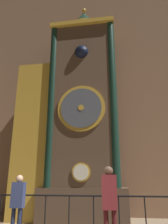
% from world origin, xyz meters
% --- Properties ---
extents(cathedral_back_wall, '(24.00, 0.32, 13.87)m').
position_xyz_m(cathedral_back_wall, '(-0.09, 5.76, 6.92)').
color(cathedral_back_wall, '#846047').
rests_on(cathedral_back_wall, ground_plane).
extents(clock_tower, '(4.60, 1.76, 9.83)m').
position_xyz_m(clock_tower, '(-0.22, 4.29, 4.11)').
color(clock_tower, brown).
rests_on(clock_tower, ground_plane).
extents(railing_fence, '(5.24, 0.05, 1.07)m').
position_xyz_m(railing_fence, '(0.51, 2.38, 0.60)').
color(railing_fence, black).
rests_on(railing_fence, ground_plane).
extents(visitor_near, '(0.35, 0.23, 1.64)m').
position_xyz_m(visitor_near, '(-1.10, 1.46, 0.98)').
color(visitor_near, '#1B213A').
rests_on(visitor_near, ground_plane).
extents(visitor_far, '(0.36, 0.25, 1.81)m').
position_xyz_m(visitor_far, '(1.44, 0.73, 1.09)').
color(visitor_far, '#461518').
rests_on(visitor_far, ground_plane).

